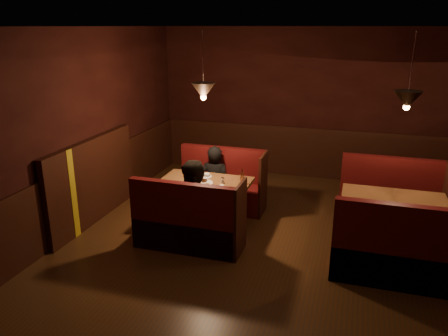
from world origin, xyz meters
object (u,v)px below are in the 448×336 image
(main_bench_far, at_px, (222,189))
(second_bench_far, at_px, (390,206))
(second_table, at_px, (393,213))
(main_table, at_px, (206,192))
(diner_a, at_px, (215,167))
(main_bench_near, at_px, (188,227))
(second_bench_near, at_px, (397,257))
(diner_b, at_px, (196,192))

(main_bench_far, relative_size, second_bench_far, 1.00)
(main_bench_far, xyz_separation_m, second_table, (2.61, -0.77, 0.24))
(main_bench_far, bearing_deg, second_bench_far, 0.57)
(main_table, height_order, second_table, main_table)
(second_table, height_order, diner_a, diner_a)
(main_bench_near, distance_m, second_table, 2.72)
(main_bench_far, xyz_separation_m, second_bench_near, (2.64, -1.57, 0.02))
(main_bench_near, height_order, diner_a, diner_a)
(diner_a, bearing_deg, second_bench_far, 178.79)
(main_bench_far, height_order, diner_a, diner_a)
(second_bench_far, relative_size, second_bench_near, 1.00)
(main_bench_far, bearing_deg, main_table, -91.16)
(second_table, bearing_deg, main_bench_far, 163.53)
(main_table, distance_m, second_table, 2.62)
(diner_a, bearing_deg, second_table, 162.31)
(main_bench_near, relative_size, diner_b, 0.95)
(main_bench_far, distance_m, second_table, 2.73)
(main_bench_far, distance_m, diner_b, 1.42)
(second_bench_far, height_order, diner_a, diner_a)
(main_bench_far, relative_size, main_bench_near, 1.00)
(second_bench_far, distance_m, diner_b, 2.96)
(main_bench_far, relative_size, diner_a, 1.04)
(main_table, bearing_deg, diner_b, -83.21)
(diner_a, height_order, diner_b, diner_b)
(main_table, xyz_separation_m, diner_b, (0.07, -0.59, 0.22))
(diner_a, bearing_deg, diner_b, 94.15)
(main_bench_near, relative_size, second_table, 1.10)
(second_bench_far, distance_m, diner_a, 2.77)
(second_table, xyz_separation_m, diner_b, (-2.55, -0.57, 0.22))
(main_bench_far, xyz_separation_m, main_bench_near, (0.00, -1.52, 0.00))
(main_table, xyz_separation_m, second_bench_far, (2.65, 0.79, -0.22))
(main_bench_far, bearing_deg, main_bench_near, -90.00)
(main_bench_near, bearing_deg, diner_b, 72.69)
(main_bench_far, bearing_deg, second_bench_near, -30.74)
(main_table, distance_m, second_bench_far, 2.78)
(second_table, bearing_deg, main_table, 179.74)
(second_bench_near, bearing_deg, main_bench_near, 178.92)
(diner_a, relative_size, diner_b, 0.91)
(main_table, xyz_separation_m, second_bench_near, (2.65, -0.81, -0.22))
(diner_a, bearing_deg, main_table, 94.41)
(second_table, relative_size, second_bench_near, 0.90)
(main_bench_far, distance_m, second_bench_far, 2.64)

